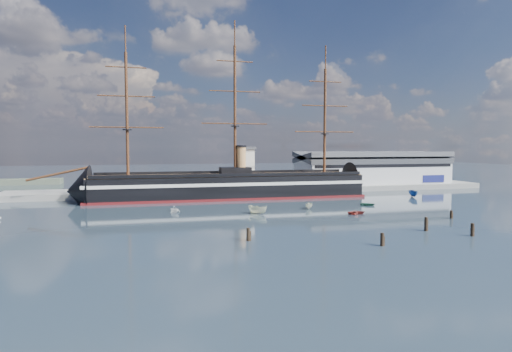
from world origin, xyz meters
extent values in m
plane|color=#212E39|center=(0.00, 40.00, 0.00)|extent=(600.00, 600.00, 0.00)
cube|color=slate|center=(10.00, 76.00, 0.00)|extent=(180.00, 18.00, 2.00)
cube|color=#B7BABC|center=(58.00, 80.00, 7.00)|extent=(62.00, 20.00, 10.00)
cube|color=#3F4247|center=(58.00, 80.00, 12.60)|extent=(63.00, 21.00, 2.00)
cube|color=silver|center=(3.00, 73.00, 9.00)|extent=(4.00, 4.00, 14.00)
cube|color=#3F4247|center=(3.00, 73.00, 16.50)|extent=(5.00, 5.00, 1.00)
cube|color=black|center=(-6.65, 60.00, 4.00)|extent=(88.36, 18.11, 7.00)
cube|color=silver|center=(-6.65, 60.00, 5.20)|extent=(90.36, 18.39, 1.00)
cube|color=#551214|center=(-6.65, 60.00, 0.35)|extent=(90.36, 18.35, 0.90)
cone|color=black|center=(-53.15, 60.00, 3.70)|extent=(14.37, 16.01, 15.68)
cone|color=black|center=(39.85, 60.00, 3.70)|extent=(11.37, 15.94, 15.68)
cube|color=brown|center=(-6.65, 60.00, 7.60)|extent=(88.33, 16.83, 0.40)
cube|color=black|center=(-4.65, 60.00, 9.00)|extent=(10.14, 6.24, 2.50)
cylinder|color=tan|center=(-2.65, 60.00, 12.50)|extent=(3.20, 3.20, 9.00)
cylinder|color=#381E0F|center=(-58.65, 60.00, 9.00)|extent=(17.76, 1.13, 4.43)
cylinder|color=#381E0F|center=(-38.65, 60.00, 26.80)|extent=(0.90, 0.90, 38.00)
cylinder|color=#381E0F|center=(-4.65, 60.00, 28.80)|extent=(0.90, 0.90, 42.00)
cylinder|color=#381E0F|center=(27.35, 60.00, 25.80)|extent=(0.90, 0.90, 36.00)
imported|color=white|center=(-6.36, 25.81, 0.00)|extent=(6.67, 6.05, 2.65)
imported|color=maroon|center=(17.76, 18.65, 0.00)|extent=(1.36, 3.00, 1.37)
imported|color=beige|center=(9.57, 30.47, 0.00)|extent=(5.07, 4.19, 1.96)
imported|color=white|center=(-26.61, 33.66, 0.00)|extent=(5.62, 4.82, 1.92)
imported|color=#1F523D|center=(28.61, 32.29, 0.00)|extent=(2.54, 2.62, 1.22)
imported|color=navy|center=(54.16, 46.71, 0.00)|extent=(7.51, 4.74, 2.82)
cylinder|color=black|center=(-16.36, -3.88, 0.00)|extent=(0.64, 0.64, 3.09)
cylinder|color=black|center=(4.91, -13.75, 0.00)|extent=(0.64, 0.64, 2.98)
cylinder|color=black|center=(20.65, -4.45, 0.00)|extent=(0.64, 0.64, 3.56)
cylinder|color=black|center=(36.20, 6.91, 0.00)|extent=(0.64, 0.64, 2.65)
cylinder|color=black|center=(25.87, -11.18, 0.00)|extent=(0.64, 0.64, 3.21)
camera|label=1|loc=(-35.10, -78.00, 17.12)|focal=30.00mm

